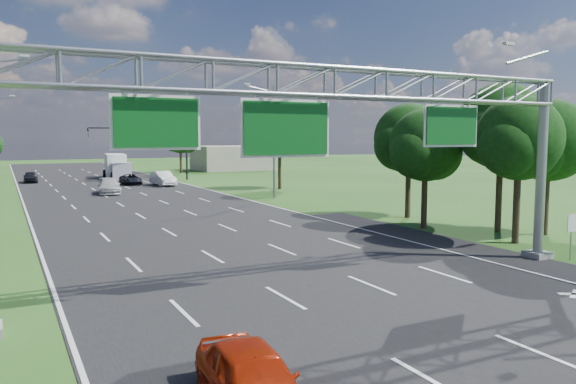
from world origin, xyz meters
TOP-DOWN VIEW (x-y plane):
  - ground at (0.00, 30.00)m, footprint 220.00×220.00m
  - road at (0.00, 30.00)m, footprint 18.00×180.00m
  - road_flare at (10.20, 14.00)m, footprint 3.00×30.00m
  - sign_gantry at (0.33, 12.00)m, footprint 23.50×1.00m
  - regulatory_sign at (12.40, 10.98)m, footprint 0.60×0.08m
  - traffic_signal at (7.48, 65.00)m, footprint 12.21×0.24m
  - streetlight_r_mid at (11.30, 40.00)m, footprint 2.97×0.22m
  - tree_cluster_right at (14.80, 19.19)m, footprint 9.91×14.60m
  - tree_verge_rd at (16.08, 48.04)m, footprint 5.76×4.80m
  - tree_verge_re at (14.08, 78.04)m, footprint 5.76×4.80m
  - building_right at (24.00, 82.00)m, footprint 12.00×9.00m
  - red_coupe at (-6.03, 4.56)m, footprint 1.94×4.19m
  - car_queue_a at (-1.03, 51.09)m, footprint 2.70×5.26m
  - car_queue_b at (2.95, 60.61)m, footprint 2.10×4.44m
  - car_queue_c at (-7.26, 69.08)m, footprint 1.77×4.06m
  - car_queue_d at (5.95, 57.67)m, footprint 2.08×5.06m
  - box_truck at (3.37, 71.72)m, footprint 3.04×8.68m

SIDE VIEW (x-z plane):
  - ground at x=0.00m, z-range 0.00..0.00m
  - road at x=0.00m, z-range -0.01..0.01m
  - road_flare at x=10.20m, z-range -0.01..0.01m
  - car_queue_b at x=2.95m, z-range 0.00..1.23m
  - car_queue_c at x=-7.26m, z-range 0.00..1.36m
  - red_coupe at x=-6.03m, z-range 0.00..1.39m
  - car_queue_a at x=-1.03m, z-range 0.00..1.46m
  - car_queue_d at x=5.95m, z-range 0.00..1.63m
  - regulatory_sign at x=12.40m, z-range 0.46..2.56m
  - box_truck at x=3.37m, z-range -0.06..3.15m
  - building_right at x=24.00m, z-range 0.00..4.00m
  - traffic_signal at x=7.48m, z-range 1.67..8.67m
  - tree_verge_re at x=14.08m, z-range 1.28..9.12m
  - tree_cluster_right at x=14.80m, z-range 0.97..9.65m
  - streetlight_r_mid at x=11.30m, z-range 0.50..10.66m
  - tree_verge_rd at x=16.08m, z-range 1.49..9.77m
  - sign_gantry at x=0.33m, z-range 2.11..11.67m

